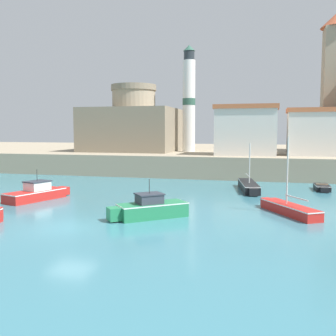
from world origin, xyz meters
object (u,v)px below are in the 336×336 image
object	(u,v)px
motorboat_green_2	(150,208)
motorboat_red_3	(37,193)
dinghy_black_6	(322,187)
harbor_shed_near_wharf	(318,132)
sailboat_red_5	(289,208)
lighthouse	(189,100)
harbor_shed_mid_row	(246,130)
sailboat_black_1	(249,186)
fortress	(134,127)

from	to	relation	value
motorboat_green_2	motorboat_red_3	world-z (taller)	motorboat_green_2
dinghy_black_6	harbor_shed_near_wharf	world-z (taller)	harbor_shed_near_wharf
sailboat_red_5	lighthouse	xyz separation A→B (m)	(-12.01, 26.32, 9.02)
harbor_shed_near_wharf	harbor_shed_mid_row	distance (m)	8.01
sailboat_red_5	dinghy_black_6	bearing A→B (deg)	73.35
sailboat_black_1	sailboat_red_5	size ratio (longest dim) A/B	1.30
motorboat_green_2	lighthouse	world-z (taller)	lighthouse
fortress	harbor_shed_mid_row	bearing A→B (deg)	-19.50
fortress	motorboat_green_2	bearing A→B (deg)	-68.85
motorboat_red_3	fortress	world-z (taller)	fortress
harbor_shed_near_wharf	harbor_shed_mid_row	size ratio (longest dim) A/B	0.97
sailboat_black_1	lighthouse	distance (m)	21.03
dinghy_black_6	harbor_shed_near_wharf	size ratio (longest dim) A/B	0.49
motorboat_green_2	fortress	distance (m)	32.66
sailboat_black_1	harbor_shed_near_wharf	bearing A→B (deg)	59.34
motorboat_green_2	harbor_shed_near_wharf	xyz separation A→B (m)	(12.37, 24.71, 4.63)
sailboat_red_5	harbor_shed_mid_row	world-z (taller)	harbor_shed_mid_row
motorboat_red_3	harbor_shed_mid_row	bearing A→B (deg)	54.45
dinghy_black_6	motorboat_red_3	bearing A→B (deg)	-154.03
motorboat_red_3	lighthouse	bearing A→B (deg)	75.40
motorboat_red_3	lighthouse	world-z (taller)	lighthouse
sailboat_black_1	sailboat_red_5	world-z (taller)	sailboat_red_5
fortress	dinghy_black_6	bearing A→B (deg)	-33.57
harbor_shed_mid_row	sailboat_black_1	bearing A→B (deg)	-85.26
sailboat_black_1	harbor_shed_mid_row	distance (m)	12.63
sailboat_black_1	fortress	world-z (taller)	fortress
dinghy_black_6	sailboat_red_5	bearing A→B (deg)	-106.65
sailboat_black_1	motorboat_red_3	bearing A→B (deg)	-149.98
lighthouse	harbor_shed_near_wharf	size ratio (longest dim) A/B	2.01
sailboat_red_5	harbor_shed_mid_row	size ratio (longest dim) A/B	0.73
harbor_shed_near_wharf	harbor_shed_mid_row	xyz separation A→B (m)	(-8.00, -0.33, 0.21)
motorboat_red_3	sailboat_red_5	world-z (taller)	sailboat_red_5
dinghy_black_6	lighthouse	size ratio (longest dim) A/B	0.24
lighthouse	harbor_shed_mid_row	xyz separation A→B (m)	(8.00, -5.22, -3.98)
sailboat_black_1	motorboat_green_2	world-z (taller)	sailboat_black_1
sailboat_red_5	lighthouse	bearing A→B (deg)	114.52
fortress	harbor_shed_near_wharf	bearing A→B (deg)	-12.53
sailboat_red_5	harbor_shed_mid_row	xyz separation A→B (m)	(-4.01, 21.10, 5.04)
sailboat_black_1	motorboat_red_3	distance (m)	18.12
dinghy_black_6	fortress	world-z (taller)	fortress
sailboat_black_1	sailboat_red_5	bearing A→B (deg)	-72.29
sailboat_black_1	lighthouse	world-z (taller)	lighthouse
motorboat_red_3	sailboat_red_5	bearing A→B (deg)	-1.49
sailboat_black_1	motorboat_green_2	size ratio (longest dim) A/B	1.49
lighthouse	harbor_shed_near_wharf	world-z (taller)	lighthouse
fortress	harbor_shed_mid_row	distance (m)	16.98
motorboat_green_2	harbor_shed_mid_row	world-z (taller)	harbor_shed_mid_row
motorboat_green_2	sailboat_red_5	size ratio (longest dim) A/B	0.88
sailboat_red_5	harbor_shed_near_wharf	size ratio (longest dim) A/B	0.75
motorboat_red_3	harbor_shed_near_wharf	bearing A→B (deg)	42.66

